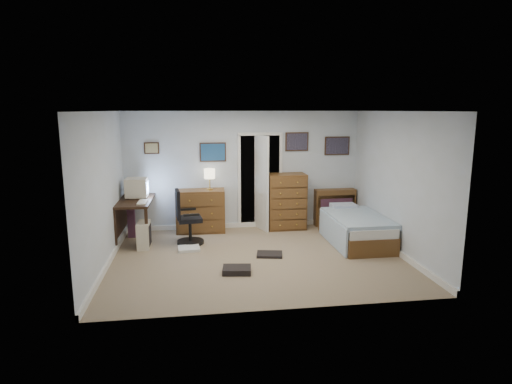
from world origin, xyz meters
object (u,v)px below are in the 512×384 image
Objects in this scene: low_dresser at (201,211)px; computer_desk at (131,209)px; tall_dresser at (286,201)px; bed at (355,228)px; office_chair at (187,223)px.

computer_desk is at bearing -161.83° from low_dresser.
tall_dresser is 1.63m from bed.
low_dresser is (1.36, 0.39, -0.18)m from computer_desk.
tall_dresser is (2.10, 0.80, 0.19)m from office_chair.
tall_dresser reaches higher than low_dresser.
tall_dresser is (1.82, -0.02, 0.15)m from low_dresser.
bed is at bearing -9.41° from computer_desk.
low_dresser is 1.83m from tall_dresser.
bed is at bearing -13.67° from office_chair.
tall_dresser is at bearing 7.65° from computer_desk.
computer_desk is at bearing -174.84° from tall_dresser.
low_dresser is at bearing 157.76° from bed.
tall_dresser is at bearing 133.36° from bed.
tall_dresser reaches higher than office_chair.
office_chair is 3.22m from bed.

